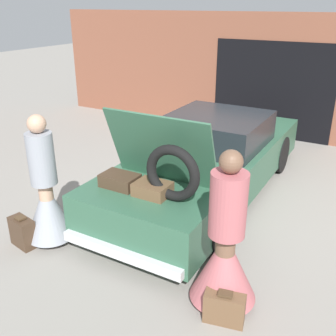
# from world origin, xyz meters

# --- Properties ---
(ground_plane) EXTENTS (40.00, 40.00, 0.00)m
(ground_plane) POSITION_xyz_m (0.00, 0.00, 0.00)
(ground_plane) COLOR gray
(garage_wall_back) EXTENTS (12.00, 0.14, 2.80)m
(garage_wall_back) POSITION_xyz_m (0.00, 3.60, 1.39)
(garage_wall_back) COLOR brown
(garage_wall_back) RESTS_ON ground_plane
(car) EXTENTS (1.79, 4.98, 1.76)m
(car) POSITION_xyz_m (0.00, 0.00, 0.59)
(car) COLOR #336047
(car) RESTS_ON ground_plane
(person_left) EXTENTS (0.63, 0.63, 1.76)m
(person_left) POSITION_xyz_m (-1.23, -2.37, 0.63)
(person_left) COLOR tan
(person_left) RESTS_ON ground_plane
(person_right) EXTENTS (0.71, 0.71, 1.75)m
(person_right) POSITION_xyz_m (1.23, -2.34, 0.62)
(person_right) COLOR brown
(person_right) RESTS_ON ground_plane
(suitcase_beside_left_person) EXTENTS (0.40, 0.26, 0.43)m
(suitcase_beside_left_person) POSITION_xyz_m (-1.46, -2.65, 0.20)
(suitcase_beside_left_person) COLOR #473323
(suitcase_beside_left_person) RESTS_ON ground_plane
(suitcase_beside_right_person) EXTENTS (0.43, 0.25, 0.36)m
(suitcase_beside_right_person) POSITION_xyz_m (1.36, -2.60, 0.17)
(suitcase_beside_right_person) COLOR brown
(suitcase_beside_right_person) RESTS_ON ground_plane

